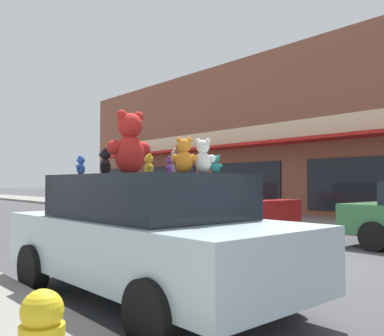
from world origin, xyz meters
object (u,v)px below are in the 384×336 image
teddy_bear_blue (81,166)px  teddy_bear_brown (180,160)px  teddy_bear_cream (178,161)px  teddy_bear_giant (130,144)px  teddy_bear_white (203,156)px  parked_car_far_center (225,203)px  plush_art_car (147,234)px  teddy_bear_black (105,162)px  teddy_bear_yellow (149,165)px  teddy_bear_orange (184,156)px  teddy_bear_teal (216,165)px  teddy_bear_purple (170,166)px

teddy_bear_blue → teddy_bear_brown: size_ratio=0.73×
teddy_bear_cream → teddy_bear_giant: bearing=-90.7°
teddy_bear_white → parked_car_far_center: bearing=-82.4°
plush_art_car → teddy_bear_brown: (0.08, -0.57, 0.91)m
teddy_bear_black → teddy_bear_yellow: 0.65m
teddy_bear_giant → parked_car_far_center: (6.85, 5.22, -1.17)m
teddy_bear_white → teddy_bear_blue: 1.91m
teddy_bear_black → teddy_bear_white: (0.22, -1.73, 0.00)m
teddy_bear_orange → teddy_bear_brown: bearing=-85.1°
teddy_bear_white → parked_car_far_center: 9.47m
teddy_bear_teal → teddy_bear_yellow: bearing=-56.1°
teddy_bear_white → teddy_bear_yellow: (0.42, 1.64, -0.03)m
teddy_bear_blue → teddy_bear_cream: teddy_bear_cream is taller
teddy_bear_orange → parked_car_far_center: (6.96, 6.47, -0.95)m
teddy_bear_white → teddy_bear_blue: bearing=-20.4°
teddy_bear_giant → teddy_bear_yellow: bearing=-141.8°
teddy_bear_orange → teddy_bear_blue: size_ratio=1.49×
teddy_bear_white → teddy_bear_teal: (0.33, 0.15, -0.07)m
teddy_bear_cream → teddy_bear_teal: 0.78m
teddy_bear_yellow → teddy_bear_teal: 1.49m
teddy_bear_yellow → teddy_bear_cream: bearing=19.6°
teddy_bear_orange → teddy_bear_yellow: bearing=-72.9°
teddy_bear_black → plush_art_car: bearing=47.3°
teddy_bear_orange → teddy_bear_cream: size_ratio=1.01×
teddy_bear_black → teddy_bear_teal: 1.68m
teddy_bear_orange → teddy_bear_brown: size_ratio=1.09×
teddy_bear_blue → teddy_bear_teal: size_ratio=1.17×
plush_art_car → parked_car_far_center: (6.77, 5.50, -0.02)m
teddy_bear_purple → teddy_bear_cream: bearing=30.9°
plush_art_car → teddy_bear_giant: size_ratio=5.21×
teddy_bear_giant → teddy_bear_blue: 0.72m
teddy_bear_black → teddy_bear_brown: (0.30, -1.25, -0.01)m
teddy_bear_brown → teddy_bear_yellow: (0.35, 1.16, -0.02)m
teddy_bear_giant → teddy_bear_teal: size_ratio=3.85×
teddy_bear_cream → teddy_bear_brown: bearing=5.4°
teddy_bear_black → teddy_bear_teal: size_ratio=1.69×
teddy_bear_brown → teddy_bear_yellow: 1.21m
teddy_bear_blue → parked_car_far_center: (7.29, 4.72, -0.89)m
teddy_bear_white → teddy_bear_brown: (0.08, 0.48, -0.01)m
teddy_bear_blue → parked_car_far_center: teddy_bear_blue is taller
teddy_bear_brown → teddy_bear_cream: bearing=-134.6°
plush_art_car → teddy_bear_cream: 1.01m
teddy_bear_black → parked_car_far_center: teddy_bear_black is taller
teddy_bear_brown → teddy_bear_orange: bearing=46.8°
teddy_bear_giant → teddy_bear_white: teddy_bear_giant is taller
teddy_bear_purple → teddy_bear_yellow: 0.31m
teddy_bear_giant → teddy_bear_black: (-0.13, 0.40, -0.22)m
teddy_bear_orange → teddy_bear_teal: 0.53m
teddy_bear_purple → teddy_bear_brown: 1.10m
teddy_bear_giant → teddy_bear_yellow: (0.51, 0.31, -0.25)m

